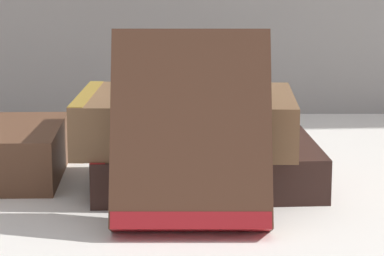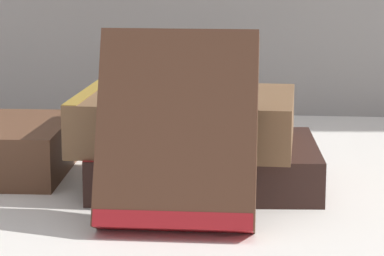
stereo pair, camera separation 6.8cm
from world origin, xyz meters
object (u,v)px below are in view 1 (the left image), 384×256
object	(u,v)px
book_flat_bottom	(196,164)
reading_glasses	(114,145)
book_leaning_front	(189,137)
pocket_watch	(212,91)
book_flat_top	(178,120)

from	to	relation	value
book_flat_bottom	reading_glasses	world-z (taller)	book_flat_bottom
reading_glasses	book_leaning_front	bearing A→B (deg)	-59.18
book_leaning_front	reading_glasses	world-z (taller)	book_leaning_front
pocket_watch	reading_glasses	distance (m)	0.19
book_flat_bottom	pocket_watch	xyz separation A→B (m)	(0.01, -0.01, 0.06)
book_flat_bottom	reading_glasses	size ratio (longest dim) A/B	1.77
book_leaning_front	reading_glasses	size ratio (longest dim) A/B	1.28
book_leaning_front	pocket_watch	bearing A→B (deg)	79.22
book_leaning_front	reading_glasses	xyz separation A→B (m)	(-0.08, 0.25, -0.06)
pocket_watch	reading_glasses	world-z (taller)	pocket_watch
book_flat_top	reading_glasses	world-z (taller)	book_flat_top
book_flat_bottom	book_leaning_front	bearing A→B (deg)	-97.04
book_flat_top	pocket_watch	world-z (taller)	pocket_watch
book_flat_bottom	book_leaning_front	distance (m)	0.12
reading_glasses	book_flat_bottom	bearing A→B (deg)	-45.87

